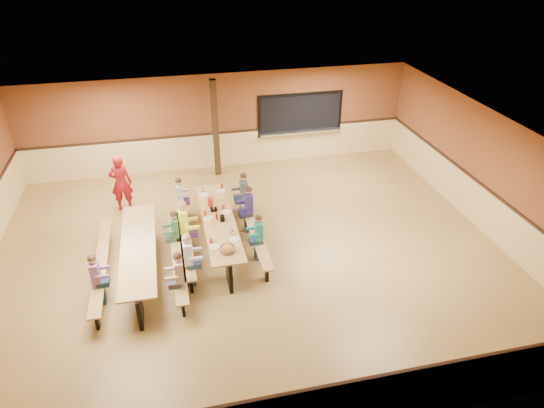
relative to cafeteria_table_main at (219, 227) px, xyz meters
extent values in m
plane|color=olive|center=(0.66, -0.47, -0.53)|extent=(12.00, 12.00, 0.00)
cube|color=brown|center=(0.66, 4.53, 0.97)|extent=(12.00, 0.04, 3.00)
cube|color=brown|center=(0.66, -5.47, 0.97)|extent=(12.00, 0.04, 3.00)
cube|color=brown|center=(6.66, -0.47, 0.97)|extent=(0.04, 10.00, 3.00)
cube|color=white|center=(0.66, -0.47, 2.47)|extent=(12.00, 10.00, 0.04)
cube|color=black|center=(3.26, 4.50, 1.02)|extent=(2.60, 0.06, 1.20)
cube|color=silver|center=(3.26, 4.41, 0.45)|extent=(2.70, 0.28, 0.06)
cube|color=black|center=(0.46, 3.93, 0.97)|extent=(0.18, 0.18, 3.00)
cube|color=#AF8645|center=(0.00, 0.00, 0.19)|extent=(0.75, 3.60, 0.04)
cube|color=black|center=(0.00, -1.55, -0.18)|extent=(0.08, 0.60, 0.70)
cube|color=black|center=(0.00, 1.55, -0.18)|extent=(0.08, 0.60, 0.70)
cube|color=#AF8645|center=(-0.82, 0.00, -0.09)|extent=(0.26, 3.60, 0.04)
cube|color=black|center=(-0.82, 0.00, -0.32)|extent=(0.06, 0.18, 0.41)
cube|color=#AF8645|center=(0.83, 0.00, -0.09)|extent=(0.26, 3.60, 0.04)
cube|color=black|center=(0.83, 0.00, -0.32)|extent=(0.06, 0.18, 0.41)
cube|color=#AF8645|center=(-1.86, -0.69, 0.19)|extent=(0.75, 3.60, 0.04)
cube|color=black|center=(-1.86, -2.24, -0.18)|extent=(0.08, 0.60, 0.70)
cube|color=black|center=(-1.86, 0.86, -0.18)|extent=(0.08, 0.60, 0.70)
cube|color=#AF8645|center=(-2.69, -0.69, -0.09)|extent=(0.26, 3.60, 0.04)
cube|color=black|center=(-2.69, -0.69, -0.32)|extent=(0.06, 0.18, 0.41)
cube|color=#AF8645|center=(-1.04, -0.69, -0.09)|extent=(0.26, 3.60, 0.04)
cube|color=black|center=(-1.04, -0.69, -0.32)|extent=(0.06, 0.18, 0.41)
imported|color=#A01219|center=(-2.33, 2.37, 0.27)|extent=(0.60, 0.41, 1.60)
cylinder|color=#AC2117|center=(-0.10, 0.70, 0.32)|extent=(0.16, 0.16, 0.22)
cube|color=black|center=(0.08, -0.06, 0.28)|extent=(0.10, 0.14, 0.13)
cylinder|color=yellow|center=(-0.18, -0.19, 0.30)|extent=(0.06, 0.06, 0.17)
cylinder|color=#B2140F|center=(-0.04, 0.04, 0.30)|extent=(0.06, 0.06, 0.17)
cube|color=black|center=(-0.06, 0.46, 0.24)|extent=(0.16, 0.16, 0.06)
cube|color=#AF8645|center=(-0.06, 0.46, 0.52)|extent=(0.02, 0.09, 0.50)
camera|label=1|loc=(-0.94, -9.80, 6.30)|focal=32.00mm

